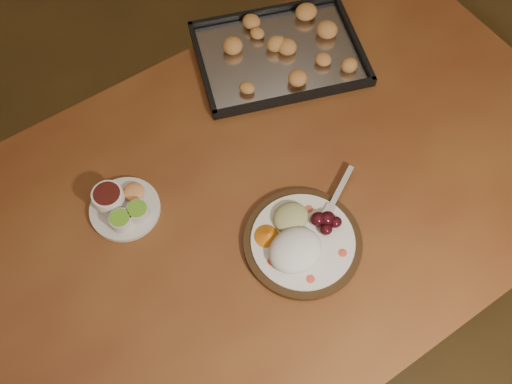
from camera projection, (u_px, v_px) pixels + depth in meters
ground at (243, 248)px, 1.99m from camera, size 4.00×4.00×0.00m
dining_table at (265, 214)px, 1.32m from camera, size 1.50×0.91×0.75m
dinner_plate at (300, 241)px, 1.17m from camera, size 0.32×0.25×0.06m
condiment_saucer at (122, 206)px, 1.20m from camera, size 0.15×0.15×0.05m
baking_tray at (279, 53)px, 1.41m from camera, size 0.47×0.41×0.04m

